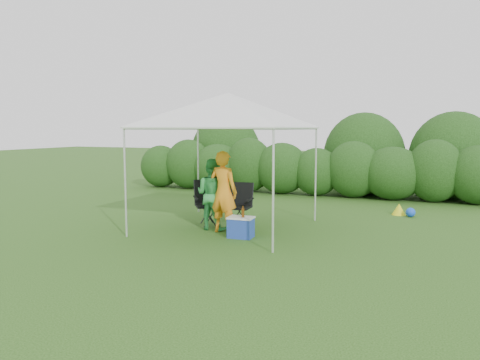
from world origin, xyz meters
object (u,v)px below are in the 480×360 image
at_px(canopy, 228,111).
at_px(woman, 212,194).
at_px(chair_left, 208,199).
at_px(chair_right, 240,201).
at_px(man, 223,192).
at_px(cooler, 241,227).

height_order(canopy, woman, canopy).
bearing_deg(woman, chair_left, -46.92).
relative_size(canopy, chair_right, 3.34).
xyz_separation_m(chair_right, woman, (-0.36, -0.61, 0.21)).
distance_m(canopy, man, 1.69).
relative_size(canopy, chair_left, 3.17).
distance_m(canopy, chair_left, 2.01).
bearing_deg(chair_right, man, -96.30).
distance_m(chair_right, chair_left, 0.71).
xyz_separation_m(canopy, chair_right, (0.10, 0.38, -1.94)).
relative_size(chair_left, woman, 0.66).
xyz_separation_m(chair_left, woman, (0.32, -0.43, 0.19)).
bearing_deg(chair_left, chair_right, -21.32).
relative_size(canopy, woman, 2.09).
relative_size(woman, cooler, 2.95).
relative_size(chair_right, man, 0.56).
bearing_deg(man, cooler, 157.42).
xyz_separation_m(chair_right, man, (-0.03, -0.79, 0.30)).
bearing_deg(canopy, cooler, -50.25).
bearing_deg(woman, cooler, 157.37).
xyz_separation_m(chair_left, cooler, (1.16, -0.89, -0.35)).
relative_size(chair_left, cooler, 1.95).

